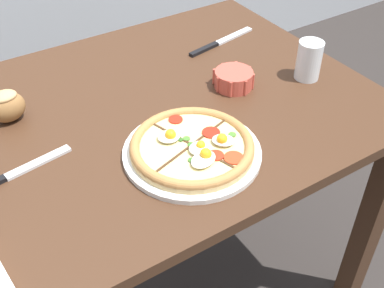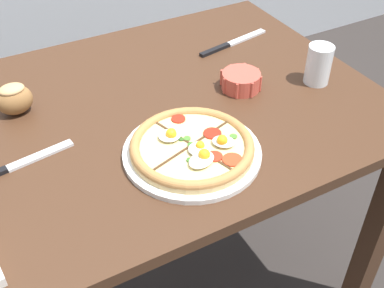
% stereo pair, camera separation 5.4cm
% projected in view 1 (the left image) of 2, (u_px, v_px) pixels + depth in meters
% --- Properties ---
extents(dining_table, '(1.24, 0.84, 0.75)m').
position_uv_depth(dining_table, '(130.00, 149.00, 1.23)').
color(dining_table, '#422819').
rests_on(dining_table, ground_plane).
extents(pizza, '(0.30, 0.30, 0.05)m').
position_uv_depth(pizza, '(192.00, 148.00, 1.03)').
color(pizza, white).
rests_on(pizza, dining_table).
extents(ramekin_bowl, '(0.11, 0.11, 0.05)m').
position_uv_depth(ramekin_bowl, '(234.00, 79.00, 1.24)').
color(ramekin_bowl, '#C64C3D').
rests_on(ramekin_bowl, dining_table).
extents(bread_piece_near, '(0.09, 0.07, 0.08)m').
position_uv_depth(bread_piece_near, '(6.00, 106.00, 1.12)').
color(bread_piece_near, olive).
rests_on(bread_piece_near, dining_table).
extents(knife_main, '(0.25, 0.06, 0.01)m').
position_uv_depth(knife_main, '(13.00, 174.00, 0.99)').
color(knife_main, silver).
rests_on(knife_main, dining_table).
extents(knife_spare, '(0.25, 0.06, 0.01)m').
position_uv_depth(knife_spare, '(221.00, 42.00, 1.44)').
color(knife_spare, silver).
rests_on(knife_spare, dining_table).
extents(water_glass, '(0.07, 0.07, 0.10)m').
position_uv_depth(water_glass, '(309.00, 62.00, 1.26)').
color(water_glass, white).
rests_on(water_glass, dining_table).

